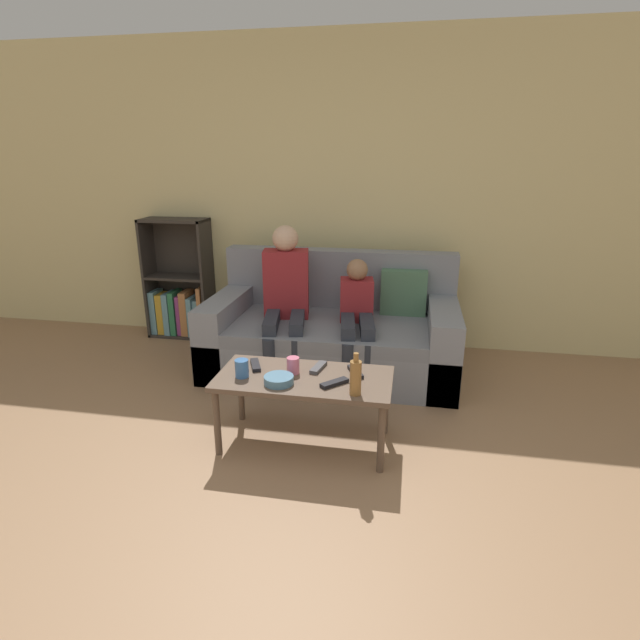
% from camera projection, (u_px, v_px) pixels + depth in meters
% --- Properties ---
extents(ground_plane, '(22.00, 22.00, 0.00)m').
position_uv_depth(ground_plane, '(246.00, 584.00, 2.01)').
color(ground_plane, '#997251').
extents(wall_back, '(12.00, 0.06, 2.60)m').
position_uv_depth(wall_back, '(346.00, 197.00, 4.29)').
color(wall_back, beige).
rests_on(wall_back, ground_plane).
extents(couch, '(1.92, 1.00, 0.90)m').
position_uv_depth(couch, '(334.00, 334.00, 3.98)').
color(couch, gray).
rests_on(couch, ground_plane).
extents(bookshelf, '(0.59, 0.28, 1.10)m').
position_uv_depth(bookshelf, '(181.00, 294.00, 4.69)').
color(bookshelf, '#332D28').
rests_on(bookshelf, ground_plane).
extents(coffee_table, '(1.01, 0.49, 0.44)m').
position_uv_depth(coffee_table, '(304.00, 384.00, 2.88)').
color(coffee_table, brown).
rests_on(coffee_table, ground_plane).
extents(person_adult, '(0.43, 0.71, 1.14)m').
position_uv_depth(person_adult, '(286.00, 291.00, 3.82)').
color(person_adult, '#282D38').
rests_on(person_adult, ground_plane).
extents(person_child, '(0.33, 0.70, 0.90)m').
position_uv_depth(person_child, '(357.00, 314.00, 3.72)').
color(person_child, '#282D38').
rests_on(person_child, ground_plane).
extents(cup_near, '(0.07, 0.07, 0.10)m').
position_uv_depth(cup_near, '(293.00, 365.00, 2.89)').
color(cup_near, pink).
rests_on(cup_near, coffee_table).
extents(cup_far, '(0.08, 0.08, 0.10)m').
position_uv_depth(cup_far, '(242.00, 368.00, 2.84)').
color(cup_far, '#3D70B2').
rests_on(cup_far, coffee_table).
extents(tv_remote_0, '(0.15, 0.16, 0.02)m').
position_uv_depth(tv_remote_0, '(334.00, 383.00, 2.75)').
color(tv_remote_0, black).
rests_on(tv_remote_0, coffee_table).
extents(tv_remote_1, '(0.11, 0.18, 0.02)m').
position_uv_depth(tv_remote_1, '(255.00, 365.00, 2.99)').
color(tv_remote_1, black).
rests_on(tv_remote_1, coffee_table).
extents(tv_remote_2, '(0.11, 0.17, 0.02)m').
position_uv_depth(tv_remote_2, '(355.00, 372.00, 2.90)').
color(tv_remote_2, black).
rests_on(tv_remote_2, coffee_table).
extents(tv_remote_3, '(0.08, 0.18, 0.02)m').
position_uv_depth(tv_remote_3, '(318.00, 367.00, 2.96)').
color(tv_remote_3, '#47474C').
rests_on(tv_remote_3, coffee_table).
extents(snack_bowl, '(0.17, 0.17, 0.05)m').
position_uv_depth(snack_bowl, '(279.00, 380.00, 2.77)').
color(snack_bowl, teal).
rests_on(snack_bowl, coffee_table).
extents(bottle, '(0.06, 0.06, 0.24)m').
position_uv_depth(bottle, '(356.00, 377.00, 2.62)').
color(bottle, olive).
rests_on(bottle, coffee_table).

